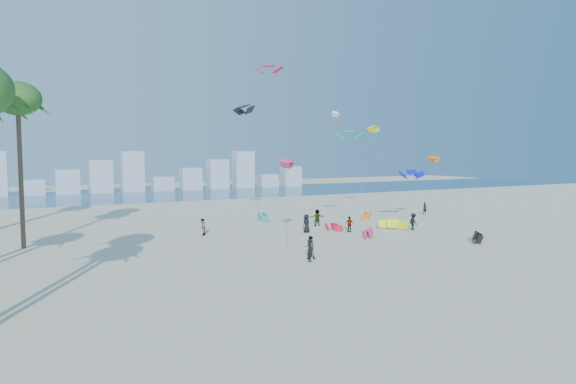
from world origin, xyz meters
name	(u,v)px	position (x,y,z in m)	size (l,w,h in m)	color
ground	(365,283)	(0.00, 0.00, 0.00)	(220.00, 220.00, 0.00)	beige
ocean	(136,196)	(0.00, 72.00, 0.01)	(220.00, 220.00, 0.00)	navy
kitesurfer_near	(310,251)	(0.08, 6.92, 0.84)	(0.61, 0.40, 1.68)	black
kitesurfer_mid	(310,247)	(0.65, 7.89, 0.88)	(0.86, 0.67, 1.76)	gray
kitesurfers_far	(332,221)	(10.34, 19.84, 0.89)	(32.12, 10.34, 1.87)	black
grounded_kites	(365,225)	(13.16, 17.81, 0.44)	(13.23, 24.75, 0.98)	red
flying_kites	(324,121)	(11.81, 23.99, 11.71)	(24.23, 24.85, 18.56)	#DA3066
distant_skyline	(119,177)	(-1.19, 82.00, 3.09)	(85.00, 3.00, 8.40)	#9EADBF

